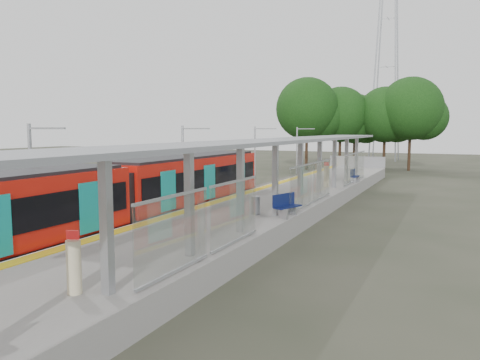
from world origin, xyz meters
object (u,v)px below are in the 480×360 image
(bench_far, at_px, (354,175))
(info_pillar_near, at_px, (74,266))
(train, at_px, (110,197))
(info_pillar_far, at_px, (326,176))
(bench_mid, at_px, (286,205))
(litter_bin, at_px, (256,205))

(bench_far, distance_m, info_pillar_near, 28.50)
(train, distance_m, info_pillar_far, 17.45)
(bench_mid, height_order, bench_far, bench_mid)
(bench_far, xyz_separation_m, info_pillar_near, (-1.40, -28.46, 0.17))
(info_pillar_far, bearing_deg, info_pillar_near, -86.75)
(train, bearing_deg, bench_far, 70.75)
(bench_mid, height_order, info_pillar_near, info_pillar_near)
(bench_mid, height_order, litter_bin, bench_mid)
(bench_mid, distance_m, info_pillar_far, 12.36)
(info_pillar_near, bearing_deg, info_pillar_far, 71.48)
(train, bearing_deg, bench_mid, 30.13)
(train, height_order, info_pillar_near, train)
(info_pillar_near, bearing_deg, litter_bin, 72.79)
(info_pillar_near, xyz_separation_m, litter_bin, (-0.19, 12.26, -0.26))
(train, bearing_deg, info_pillar_near, -54.84)
(train, distance_m, litter_bin, 6.94)
(bench_far, height_order, info_pillar_far, info_pillar_far)
(bench_far, bearing_deg, train, -108.48)
(bench_far, distance_m, info_pillar_far, 4.12)
(bench_mid, bearing_deg, info_pillar_far, 114.13)
(bench_mid, xyz_separation_m, litter_bin, (-1.58, 0.03, -0.14))
(bench_far, height_order, info_pillar_near, info_pillar_near)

